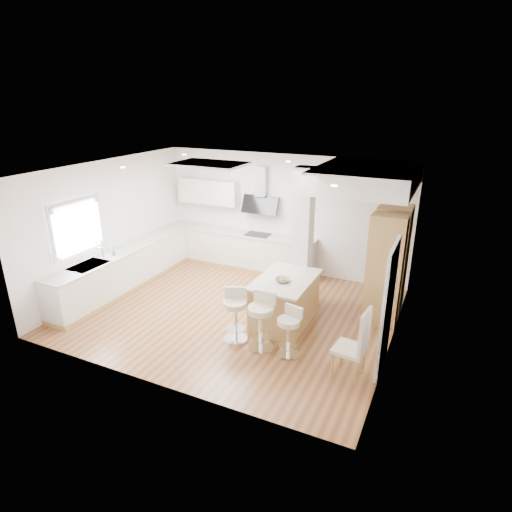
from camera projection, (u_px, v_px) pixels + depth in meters
The scene contains 18 objects.
ground at pixel (234, 312), 8.50m from camera, with size 6.00×6.00×0.00m, color #945E36.
ceiling at pixel (234, 312), 8.50m from camera, with size 6.00×5.00×0.02m, color white.
wall_back at pixel (282, 214), 10.13m from camera, with size 6.00×0.04×2.80m, color white.
wall_left at pixel (110, 226), 9.21m from camera, with size 0.04×5.00×2.80m, color white.
wall_right at pixel (398, 272), 6.81m from camera, with size 0.04×5.00×2.80m, color white.
skylight at pixel (210, 164), 8.35m from camera, with size 4.10×2.10×0.06m.
window_left at pixel (77, 224), 8.32m from camera, with size 0.06×1.28×1.07m.
doorway_right at pixel (388, 310), 6.46m from camera, with size 0.05×1.00×2.10m.
counter_left at pixel (132, 265), 9.61m from camera, with size 0.63×4.50×1.35m.
counter_back at pixel (243, 240), 10.51m from camera, with size 3.62×0.63×2.50m.
pillar at pixel (302, 238), 8.40m from camera, with size 0.35×0.35×2.80m.
soffit at pixel (367, 178), 7.93m from camera, with size 1.78×2.20×0.40m.
oven_column at pixel (388, 263), 8.11m from camera, with size 0.63×1.21×2.10m.
peninsula at pixel (285, 300), 7.97m from camera, with size 0.98×1.47×0.96m.
bar_stool_a at pixel (235, 312), 7.37m from camera, with size 0.56×0.56×0.95m.
bar_stool_b at pixel (261, 319), 7.08m from camera, with size 0.46×0.46×1.01m.
bar_stool_c at pixel (289, 329), 6.91m from camera, with size 0.47×0.47×0.87m.
dining_chair at pixel (357, 343), 6.29m from camera, with size 0.50×0.50×1.17m.
Camera 1 is at (3.62, -6.65, 4.04)m, focal length 30.00 mm.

